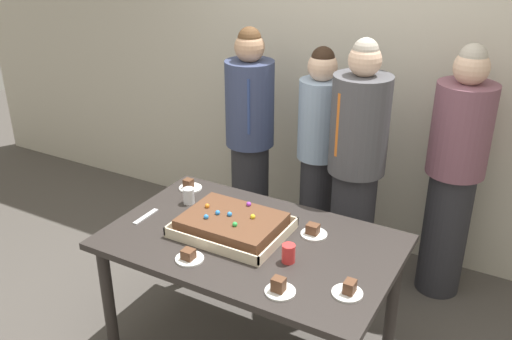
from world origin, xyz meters
The scene contains 15 objects.
interior_back_panel centered at (0.00, 1.60, 1.50)m, with size 8.00×0.12×3.00m, color beige.
party_table centered at (0.00, 0.00, 0.70)m, with size 1.60×1.00×0.79m.
sheet_cake centered at (-0.13, 0.01, 0.84)m, with size 0.61×0.47×0.12m.
plated_slice_near_left centered at (0.28, 0.21, 0.81)m, with size 0.15×0.15×0.07m.
plated_slice_near_right centered at (0.35, -0.35, 0.81)m, with size 0.15×0.15×0.08m.
plated_slice_far_left centered at (-0.18, -0.33, 0.81)m, with size 0.15×0.15×0.06m.
plated_slice_far_right centered at (0.65, -0.20, 0.81)m, with size 0.15×0.15×0.07m.
plated_slice_center_front centered at (-0.66, 0.34, 0.81)m, with size 0.15×0.15×0.07m.
drink_cup_nearest centered at (0.28, -0.09, 0.84)m, with size 0.07×0.07×0.10m, color red.
drink_cup_middle centered at (-0.55, 0.18, 0.84)m, with size 0.07×0.07×0.10m, color white.
cake_server_utensil centered at (-0.67, -0.09, 0.79)m, with size 0.03×0.20×0.01m, color silver.
person_serving_front centered at (-0.10, 1.14, 0.86)m, with size 0.31×0.31×1.63m.
person_green_shirt_behind centered at (-0.61, 1.05, 0.90)m, with size 0.36×0.36×1.73m.
person_striped_tie_right centered at (0.27, 0.90, 0.91)m, with size 0.37×0.37×1.77m.
person_far_right_suit centered at (0.84, 1.20, 0.90)m, with size 0.37×0.37×1.74m.
Camera 1 is at (1.33, -2.31, 2.44)m, focal length 39.41 mm.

